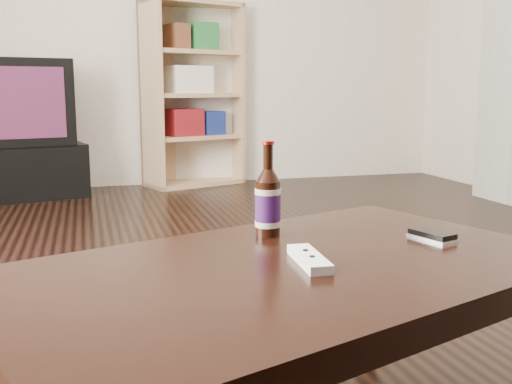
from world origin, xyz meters
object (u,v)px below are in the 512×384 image
object	(u,v)px
bookshelf	(190,91)
coffee_table	(290,291)
tv	(9,102)
beer_bottle	(268,203)
phone	(432,235)
remote	(309,259)
tv_stand	(14,172)

from	to	relation	value
bookshelf	coffee_table	distance (m)	3.90
tv	beer_bottle	size ratio (longest dim) A/B	3.97
phone	bookshelf	bearing A→B (deg)	71.82
tv	bookshelf	bearing A→B (deg)	-0.39
beer_bottle	remote	xyz separation A→B (m)	(0.01, -0.25, -0.07)
beer_bottle	phone	size ratio (longest dim) A/B	1.89
tv_stand	beer_bottle	size ratio (longest dim) A/B	4.29
coffee_table	remote	size ratio (longest dim) A/B	7.65
beer_bottle	remote	world-z (taller)	beer_bottle
beer_bottle	phone	world-z (taller)	beer_bottle
bookshelf	coffee_table	xyz separation A→B (m)	(-0.46, -3.85, -0.39)
tv	remote	size ratio (longest dim) A/B	5.19
coffee_table	remote	xyz separation A→B (m)	(0.04, -0.01, 0.07)
tv_stand	bookshelf	bearing A→B (deg)	-0.45
bookshelf	coffee_table	bearing A→B (deg)	-117.08
tv	bookshelf	size ratio (longest dim) A/B	0.61
tv	remote	world-z (taller)	tv
coffee_table	beer_bottle	world-z (taller)	beer_bottle
tv_stand	bookshelf	xyz separation A→B (m)	(1.36, 0.31, 0.58)
coffee_table	beer_bottle	xyz separation A→B (m)	(0.03, 0.24, 0.14)
bookshelf	coffee_table	size ratio (longest dim) A/B	1.11
tv_stand	tv	distance (m)	0.50
coffee_table	phone	world-z (taller)	phone
remote	tv	bearing A→B (deg)	108.82
beer_bottle	phone	distance (m)	0.40
bookshelf	coffee_table	world-z (taller)	bookshelf
coffee_table	phone	bearing A→B (deg)	14.60
tv	tv_stand	bearing A→B (deg)	90.00
phone	tv	bearing A→B (deg)	93.51
bookshelf	tv	bearing A→B (deg)	172.46
tv_stand	coffee_table	size ratio (longest dim) A/B	0.73
tv_stand	phone	distance (m)	3.68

